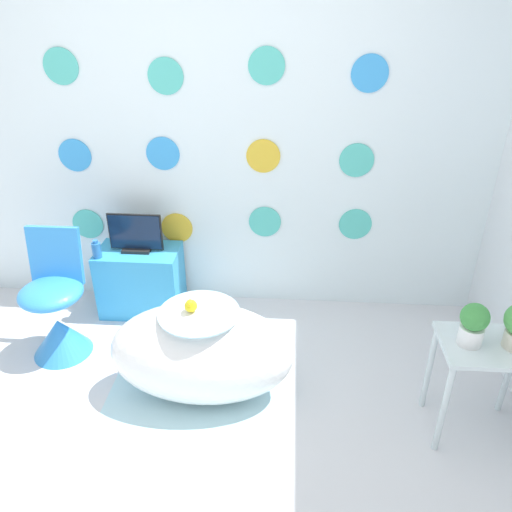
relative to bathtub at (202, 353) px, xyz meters
name	(u,v)px	position (x,y,z in m)	size (l,w,h in m)	color
ground_plane	(174,487)	(-0.04, -0.64, -0.29)	(12.00, 12.00, 0.00)	silver
wall_back_dotted	(215,127)	(-0.04, 1.05, 1.00)	(4.68, 0.05, 2.60)	white
rug	(193,408)	(-0.04, -0.14, -0.29)	(1.03, 0.96, 0.01)	silver
bathtub	(202,353)	(0.00, 0.00, 0.00)	(1.03, 0.54, 0.58)	white
rubber_duck	(191,305)	(-0.03, -0.02, 0.33)	(0.07, 0.07, 0.08)	yellow
chair	(57,316)	(-0.98, 0.31, -0.02)	(0.39, 0.39, 0.82)	#338CE0
tv_cabinet	(141,280)	(-0.58, 0.83, -0.05)	(0.57, 0.35, 0.49)	#389ED6
tv	(136,235)	(-0.58, 0.83, 0.31)	(0.37, 0.12, 0.27)	black
vase	(97,250)	(-0.82, 0.71, 0.25)	(0.06, 0.06, 0.13)	#2D72B7
side_table	(486,362)	(1.46, -0.16, 0.16)	(0.47, 0.35, 0.57)	silver
potted_plant_left	(473,324)	(1.36, -0.16, 0.39)	(0.14, 0.14, 0.22)	white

